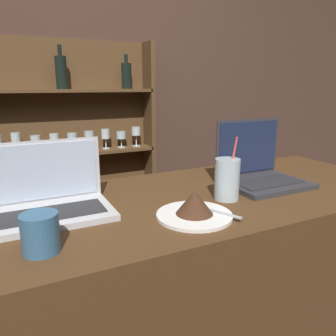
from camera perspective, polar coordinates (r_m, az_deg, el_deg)
name	(u,v)px	position (r m, az deg, el deg)	size (l,w,h in m)	color
bar_counter	(145,331)	(1.32, -3.97, -26.46)	(2.07, 0.66, 0.97)	#4C3019
back_wall	(63,84)	(2.37, -17.85, 13.73)	(7.00, 0.06, 2.70)	#4C3328
back_shelf	(73,158)	(2.34, -16.17, 1.72)	(1.14, 0.18, 1.64)	brown
laptop_near	(50,199)	(1.03, -19.92, -5.10)	(0.34, 0.22, 0.21)	silver
laptop_far	(259,170)	(1.31, 15.57, -0.31)	(0.30, 0.23, 0.24)	#333338
cake_plate	(195,207)	(0.95, 4.65, -6.81)	(0.22, 0.22, 0.08)	white
water_glass	(227,179)	(1.10, 10.25, -1.92)	(0.08, 0.08, 0.21)	silver
coffee_cup	(40,233)	(0.81, -21.34, -10.51)	(0.08, 0.08, 0.09)	#38668C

